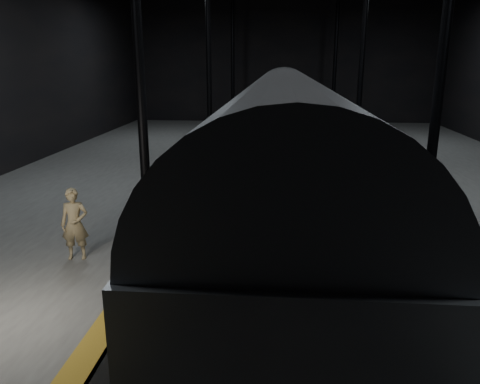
# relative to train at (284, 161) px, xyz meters

# --- Properties ---
(ground) EXTENTS (44.00, 44.00, 0.00)m
(ground) POSITION_rel_train_xyz_m (0.00, 3.17, -2.98)
(ground) COLOR black
(ground) RESTS_ON ground
(platform_left) EXTENTS (9.00, 43.80, 1.00)m
(platform_left) POSITION_rel_train_xyz_m (-7.50, 3.17, -2.48)
(platform_left) COLOR #4D4D4A
(platform_left) RESTS_ON ground
(tactile_strip) EXTENTS (0.50, 43.80, 0.01)m
(tactile_strip) POSITION_rel_train_xyz_m (-3.25, 3.17, -1.97)
(tactile_strip) COLOR olive
(tactile_strip) RESTS_ON platform_left
(track) EXTENTS (2.40, 43.00, 0.24)m
(track) POSITION_rel_train_xyz_m (0.00, 3.17, -2.91)
(track) COLOR #3F3328
(track) RESTS_ON ground
(train) EXTENTS (2.99, 19.96, 5.33)m
(train) POSITION_rel_train_xyz_m (0.00, 0.00, 0.00)
(train) COLOR gray
(train) RESTS_ON ground
(woman) EXTENTS (0.73, 0.55, 1.80)m
(woman) POSITION_rel_train_xyz_m (-5.06, -2.75, -1.08)
(woman) COLOR #9D8960
(woman) RESTS_ON platform_left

